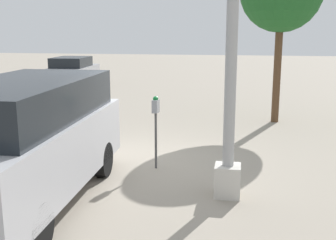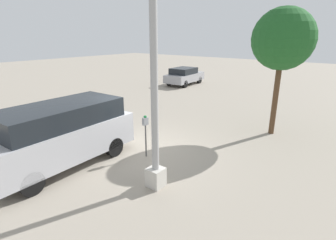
{
  "view_description": "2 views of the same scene",
  "coord_description": "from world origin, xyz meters",
  "px_view_note": "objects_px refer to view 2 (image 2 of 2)",
  "views": [
    {
      "loc": [
        8.49,
        2.11,
        2.81
      ],
      "look_at": [
        0.22,
        0.68,
        1.01
      ],
      "focal_mm": 45.0,
      "sensor_mm": 36.0,
      "label": 1
    },
    {
      "loc": [
        6.5,
        6.21,
        4.08
      ],
      "look_at": [
        -0.36,
        0.89,
        1.26
      ],
      "focal_mm": 28.0,
      "sensor_mm": 36.0,
      "label": 2
    }
  ],
  "objects_px": {
    "parking_meter_near": "(145,127)",
    "car_distant": "(184,76)",
    "lamp_post": "(155,109)",
    "parked_van": "(60,133)",
    "street_tree": "(283,40)"
  },
  "relations": [
    {
      "from": "parking_meter_near",
      "to": "lamp_post",
      "type": "xyz_separation_m",
      "value": [
        1.25,
        1.51,
        1.16
      ]
    },
    {
      "from": "car_distant",
      "to": "street_tree",
      "type": "distance_m",
      "value": 12.61
    },
    {
      "from": "lamp_post",
      "to": "parked_van",
      "type": "distance_m",
      "value": 3.56
    },
    {
      "from": "parked_van",
      "to": "car_distant",
      "type": "bearing_deg",
      "value": -162.18
    },
    {
      "from": "parking_meter_near",
      "to": "street_tree",
      "type": "xyz_separation_m",
      "value": [
        -5.05,
        2.76,
        2.8
      ]
    },
    {
      "from": "parking_meter_near",
      "to": "street_tree",
      "type": "distance_m",
      "value": 6.4
    },
    {
      "from": "lamp_post",
      "to": "parked_van",
      "type": "height_order",
      "value": "lamp_post"
    },
    {
      "from": "lamp_post",
      "to": "street_tree",
      "type": "relative_size",
      "value": 1.18
    },
    {
      "from": "car_distant",
      "to": "lamp_post",
      "type": "bearing_deg",
      "value": -151.96
    },
    {
      "from": "parking_meter_near",
      "to": "car_distant",
      "type": "height_order",
      "value": "parking_meter_near"
    },
    {
      "from": "car_distant",
      "to": "parked_van",
      "type": "bearing_deg",
      "value": -163.97
    },
    {
      "from": "parking_meter_near",
      "to": "car_distant",
      "type": "xyz_separation_m",
      "value": [
        -12.49,
        -6.93,
        -0.35
      ]
    },
    {
      "from": "parking_meter_near",
      "to": "parked_van",
      "type": "distance_m",
      "value": 2.74
    },
    {
      "from": "parked_van",
      "to": "street_tree",
      "type": "distance_m",
      "value": 8.92
    },
    {
      "from": "parking_meter_near",
      "to": "lamp_post",
      "type": "bearing_deg",
      "value": 55.6
    }
  ]
}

